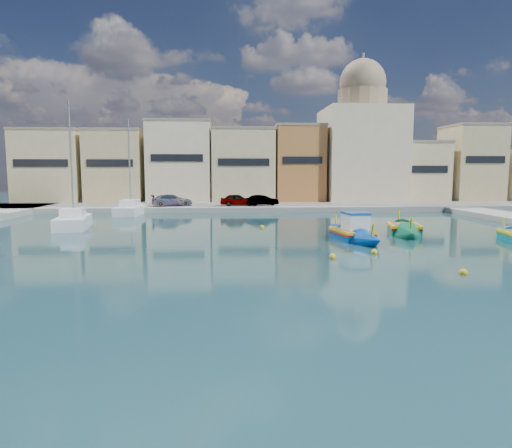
# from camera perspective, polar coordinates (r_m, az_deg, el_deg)

# --- Properties ---
(ground) EXTENTS (160.00, 160.00, 0.00)m
(ground) POSITION_cam_1_polar(r_m,az_deg,el_deg) (22.27, 16.90, -5.27)
(ground) COLOR #113235
(ground) RESTS_ON ground
(north_quay) EXTENTS (80.00, 8.00, 0.60)m
(north_quay) POSITION_cam_1_polar(r_m,az_deg,el_deg) (53.13, 4.83, 2.13)
(north_quay) COLOR gray
(north_quay) RESTS_ON ground
(north_townhouses) EXTENTS (83.20, 7.87, 10.19)m
(north_townhouses) POSITION_cam_1_polar(r_m,az_deg,el_deg) (61.47, 10.09, 7.05)
(north_townhouses) COLOR #CCBB8D
(north_townhouses) RESTS_ON ground
(church_block) EXTENTS (10.00, 10.00, 19.10)m
(church_block) POSITION_cam_1_polar(r_m,az_deg,el_deg) (63.06, 13.00, 10.07)
(church_block) COLOR beige
(church_block) RESTS_ON ground
(parked_cars) EXTENTS (14.31, 2.67, 1.32)m
(parked_cars) POSITION_cam_1_polar(r_m,az_deg,el_deg) (51.02, -5.25, 3.00)
(parked_cars) COLOR #4C1919
(parked_cars) RESTS_ON north_quay
(luzzu_blue_cabin) EXTENTS (3.13, 8.15, 2.81)m
(luzzu_blue_cabin) POSITION_cam_1_polar(r_m,az_deg,el_deg) (30.54, 11.96, -1.28)
(luzzu_blue_cabin) COLOR #0043AB
(luzzu_blue_cabin) RESTS_ON ground
(luzzu_green) EXTENTS (3.69, 8.04, 2.46)m
(luzzu_green) POSITION_cam_1_polar(r_m,az_deg,el_deg) (34.44, 18.01, -0.71)
(luzzu_green) COLOR #0A6E45
(luzzu_green) RESTS_ON ground
(yacht_north) EXTENTS (2.49, 7.87, 10.40)m
(yacht_north) POSITION_cam_1_polar(r_m,az_deg,el_deg) (49.86, -15.00, 1.75)
(yacht_north) COLOR white
(yacht_north) RESTS_ON ground
(yacht_midnorth) EXTENTS (3.40, 7.72, 10.58)m
(yacht_midnorth) POSITION_cam_1_polar(r_m,az_deg,el_deg) (39.93, -21.53, 0.35)
(yacht_midnorth) COLOR white
(yacht_midnorth) RESTS_ON ground
(mooring_buoys) EXTENTS (17.68, 19.33, 0.36)m
(mooring_buoys) POSITION_cam_1_polar(r_m,az_deg,el_deg) (28.79, 15.85, -2.40)
(mooring_buoys) COLOR yellow
(mooring_buoys) RESTS_ON ground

